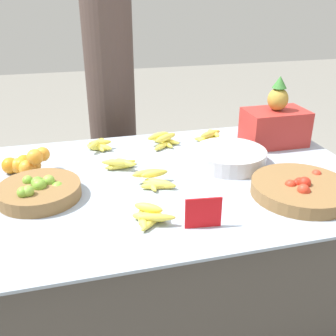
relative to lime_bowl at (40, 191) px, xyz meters
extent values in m
plane|color=gray|center=(0.55, 0.04, -0.68)|extent=(12.00, 12.00, 0.00)
cube|color=#4C4742|center=(0.55, 0.04, -0.36)|extent=(1.72, 1.13, 0.63)
cube|color=#99A8BC|center=(0.55, 0.04, -0.04)|extent=(1.79, 1.17, 0.01)
cylinder|color=olive|center=(0.00, 0.00, 0.00)|extent=(0.33, 0.33, 0.06)
sphere|color=#89BC42|center=(-0.03, 0.06, 0.01)|extent=(0.04, 0.04, 0.04)
sphere|color=#7AB238|center=(-0.04, 0.05, 0.03)|extent=(0.04, 0.04, 0.04)
sphere|color=#7AB238|center=(0.00, -0.02, 0.03)|extent=(0.05, 0.05, 0.05)
sphere|color=#89BC42|center=(0.04, 0.02, 0.03)|extent=(0.05, 0.05, 0.05)
sphere|color=#6BA333|center=(0.00, 0.01, 0.03)|extent=(0.05, 0.05, 0.05)
sphere|color=#7AB238|center=(-0.05, -0.07, 0.04)|extent=(0.05, 0.05, 0.05)
sphere|color=#89BC42|center=(0.03, 0.01, 0.00)|extent=(0.05, 0.05, 0.05)
sphere|color=#7AB238|center=(0.07, -0.01, 0.01)|extent=(0.06, 0.06, 0.06)
sphere|color=#7AB238|center=(0.00, 0.01, 0.00)|extent=(0.06, 0.06, 0.06)
sphere|color=#89BC42|center=(-0.03, -0.07, 0.04)|extent=(0.05, 0.05, 0.05)
cylinder|color=olive|center=(1.04, -0.25, -0.01)|extent=(0.41, 0.41, 0.05)
sphere|color=red|center=(1.01, -0.31, 0.02)|extent=(0.04, 0.04, 0.04)
sphere|color=red|center=(0.99, -0.24, 0.02)|extent=(0.05, 0.05, 0.05)
sphere|color=red|center=(1.04, -0.26, 0.03)|extent=(0.05, 0.05, 0.05)
sphere|color=red|center=(1.00, -0.31, 0.03)|extent=(0.05, 0.05, 0.05)
sphere|color=red|center=(1.05, -0.23, 0.02)|extent=(0.04, 0.04, 0.04)
sphere|color=red|center=(1.01, -0.24, 0.02)|extent=(0.04, 0.04, 0.04)
sphere|color=red|center=(1.04, -0.23, 0.01)|extent=(0.04, 0.04, 0.04)
sphere|color=red|center=(1.04, -0.22, 0.01)|extent=(0.04, 0.04, 0.04)
sphere|color=red|center=(1.02, -0.34, 0.00)|extent=(0.04, 0.04, 0.04)
sphere|color=red|center=(1.15, -0.18, 0.02)|extent=(0.04, 0.04, 0.04)
sphere|color=red|center=(1.02, -0.26, 0.00)|extent=(0.04, 0.04, 0.04)
sphere|color=orange|center=(-0.14, 0.28, 0.01)|extent=(0.08, 0.08, 0.08)
sphere|color=orange|center=(-0.04, 0.26, 0.00)|extent=(0.07, 0.07, 0.07)
sphere|color=orange|center=(-0.06, 0.23, 0.00)|extent=(0.07, 0.07, 0.07)
sphere|color=orange|center=(-0.10, 0.27, 0.00)|extent=(0.07, 0.07, 0.07)
sphere|color=orange|center=(-0.08, 0.30, 0.00)|extent=(0.07, 0.07, 0.07)
sphere|color=orange|center=(-0.09, 0.26, 0.00)|extent=(0.07, 0.07, 0.07)
sphere|color=orange|center=(-0.02, 0.23, 0.06)|extent=(0.07, 0.07, 0.07)
sphere|color=orange|center=(0.01, 0.27, 0.05)|extent=(0.07, 0.07, 0.07)
cylinder|color=silver|center=(0.87, 0.12, 0.01)|extent=(0.35, 0.35, 0.08)
cube|color=red|center=(0.57, -0.37, 0.03)|extent=(0.13, 0.02, 0.12)
cube|color=#B22D28|center=(1.21, 0.31, 0.06)|extent=(0.33, 0.21, 0.19)
ellipsoid|color=#B28E38|center=(1.21, 0.31, 0.22)|extent=(0.11, 0.11, 0.12)
cone|color=#387A33|center=(1.21, 0.31, 0.31)|extent=(0.07, 0.07, 0.06)
ellipsoid|color=#EFDB4C|center=(0.40, -0.31, -0.02)|extent=(0.11, 0.11, 0.03)
ellipsoid|color=#EFDB4C|center=(0.37, -0.29, -0.02)|extent=(0.04, 0.13, 0.03)
ellipsoid|color=#EFDB4C|center=(0.40, -0.29, -0.01)|extent=(0.14, 0.09, 0.04)
ellipsoid|color=#EFDB4C|center=(0.39, -0.28, -0.02)|extent=(0.11, 0.11, 0.03)
ellipsoid|color=#EFDB4C|center=(0.39, -0.27, 0.01)|extent=(0.11, 0.09, 0.04)
ellipsoid|color=#EFDB4C|center=(0.41, -0.32, 0.00)|extent=(0.14, 0.06, 0.03)
ellipsoid|color=#EFDB4C|center=(0.36, 0.23, -0.02)|extent=(0.12, 0.12, 0.03)
ellipsoid|color=#EFDB4C|center=(0.36, 0.20, -0.02)|extent=(0.15, 0.04, 0.03)
ellipsoid|color=#EFDB4C|center=(0.37, 0.21, -0.02)|extent=(0.14, 0.09, 0.03)
ellipsoid|color=#EFDB4C|center=(0.34, 0.18, 0.01)|extent=(0.15, 0.08, 0.03)
ellipsoid|color=#EFDB4C|center=(0.38, 0.18, 0.01)|extent=(0.09, 0.10, 0.03)
ellipsoid|color=#EFDB4C|center=(0.88, 0.42, -0.02)|extent=(0.13, 0.06, 0.03)
ellipsoid|color=#EFDB4C|center=(0.90, 0.43, -0.02)|extent=(0.14, 0.13, 0.03)
ellipsoid|color=#EFDB4C|center=(0.88, 0.43, -0.02)|extent=(0.16, 0.08, 0.03)
ellipsoid|color=#EFDB4C|center=(0.92, 0.45, 0.01)|extent=(0.05, 0.12, 0.03)
ellipsoid|color=#EFDB4C|center=(0.89, 0.43, 0.01)|extent=(0.14, 0.09, 0.04)
ellipsoid|color=#EFDB4C|center=(0.64, 0.46, -0.02)|extent=(0.15, 0.12, 0.03)
ellipsoid|color=#EFDB4C|center=(0.63, 0.43, -0.02)|extent=(0.08, 0.14, 0.03)
ellipsoid|color=#EFDB4C|center=(0.60, 0.39, -0.02)|extent=(0.11, 0.10, 0.03)
ellipsoid|color=#EFDB4C|center=(0.64, 0.43, 0.01)|extent=(0.15, 0.11, 0.04)
ellipsoid|color=#EFDB4C|center=(0.60, 0.46, 0.01)|extent=(0.14, 0.09, 0.04)
ellipsoid|color=#EFDB4C|center=(0.28, 0.46, -0.01)|extent=(0.12, 0.07, 0.04)
ellipsoid|color=#EFDB4C|center=(0.28, 0.46, -0.02)|extent=(0.14, 0.11, 0.03)
ellipsoid|color=#EFDB4C|center=(0.28, 0.46, -0.02)|extent=(0.06, 0.13, 0.03)
ellipsoid|color=#EFDB4C|center=(0.29, 0.47, 0.01)|extent=(0.12, 0.04, 0.03)
ellipsoid|color=#EFDB4C|center=(0.27, 0.46, 0.01)|extent=(0.11, 0.14, 0.03)
ellipsoid|color=#EFDB4C|center=(0.46, -0.03, -0.02)|extent=(0.04, 0.12, 0.03)
ellipsoid|color=#EFDB4C|center=(0.48, -0.04, -0.02)|extent=(0.14, 0.05, 0.03)
ellipsoid|color=#EFDB4C|center=(0.48, -0.03, -0.02)|extent=(0.13, 0.10, 0.03)
ellipsoid|color=#EFDB4C|center=(0.49, -0.03, -0.01)|extent=(0.14, 0.12, 0.04)
ellipsoid|color=#EFDB4C|center=(0.48, 0.02, 0.01)|extent=(0.13, 0.05, 0.03)
ellipsoid|color=#EFDB4C|center=(0.45, 0.03, 0.01)|extent=(0.14, 0.04, 0.03)
cylinder|color=#473833|center=(0.42, 1.03, 0.03)|extent=(0.31, 0.31, 1.43)
camera|label=1|loc=(0.15, -1.49, 0.75)|focal=42.00mm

